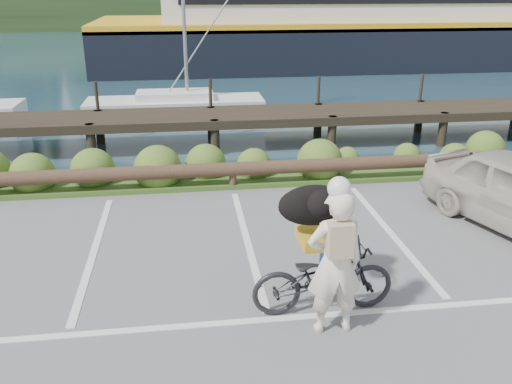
% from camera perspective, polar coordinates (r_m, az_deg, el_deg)
% --- Properties ---
extents(ground, '(72.00, 72.00, 0.00)m').
position_cam_1_polar(ground, '(7.77, 0.88, -11.64)').
color(ground, '#5A595C').
extents(harbor_backdrop, '(170.00, 160.00, 30.00)m').
position_cam_1_polar(harbor_backdrop, '(85.09, -7.16, 18.17)').
color(harbor_backdrop, '#1B3341').
rests_on(harbor_backdrop, ground).
extents(vegetation_strip, '(34.00, 1.60, 0.10)m').
position_cam_1_polar(vegetation_strip, '(12.51, -2.74, 1.71)').
color(vegetation_strip, '#3D5B21').
rests_on(vegetation_strip, ground).
extents(log_rail, '(32.00, 0.30, 0.60)m').
position_cam_1_polar(log_rail, '(11.87, -2.43, 0.37)').
color(log_rail, '#443021').
rests_on(log_rail, ground).
extents(bicycle, '(1.95, 0.72, 1.02)m').
position_cam_1_polar(bicycle, '(7.42, 7.09, -8.93)').
color(bicycle, black).
rests_on(bicycle, ground).
extents(cyclist, '(0.72, 0.48, 1.94)m').
position_cam_1_polar(cyclist, '(6.82, 8.29, -7.42)').
color(cyclist, white).
rests_on(cyclist, ground).
extents(dog, '(0.52, 1.02, 0.58)m').
position_cam_1_polar(dog, '(7.60, 6.10, -1.38)').
color(dog, black).
rests_on(dog, bicycle).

